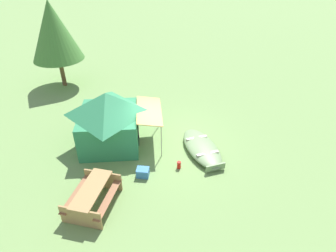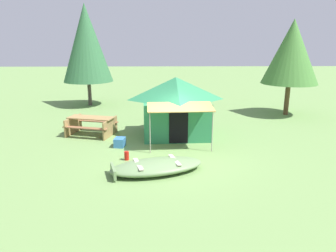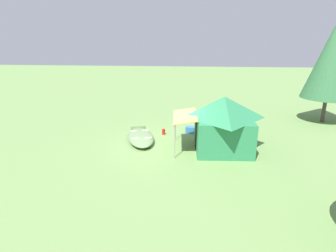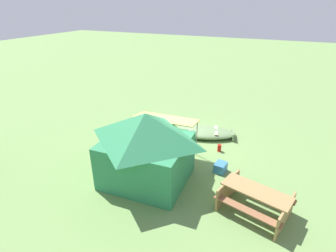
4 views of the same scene
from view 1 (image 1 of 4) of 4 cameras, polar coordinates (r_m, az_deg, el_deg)
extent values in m
plane|color=#6C904E|center=(13.22, -0.36, -3.40)|extent=(80.00, 80.00, 0.00)
ellipsoid|color=#6C8A58|center=(12.70, 6.71, -4.33)|extent=(3.22, 2.06, 0.38)
ellipsoid|color=#25301F|center=(12.69, 6.71, -4.22)|extent=(2.95, 1.85, 0.14)
cube|color=beige|center=(13.05, 5.71, -2.30)|extent=(0.40, 0.98, 0.04)
cube|color=beige|center=(12.19, 7.87, -5.37)|extent=(0.40, 0.98, 0.04)
cube|color=#6C8A58|center=(11.75, 9.39, -8.09)|extent=(0.30, 0.82, 0.29)
cube|color=#2D8251|center=(13.06, -11.46, -0.46)|extent=(2.87, 2.61, 1.58)
pyramid|color=#2D8251|center=(12.42, -12.10, 4.45)|extent=(3.10, 2.82, 0.96)
cube|color=black|center=(13.02, -5.95, -0.67)|extent=(0.76, 0.07, 1.26)
cube|color=tan|center=(12.51, -3.78, 3.12)|extent=(2.52, 1.20, 0.19)
cylinder|color=gray|center=(13.96, -1.93, 2.42)|extent=(0.04, 0.04, 1.50)
cylinder|color=gray|center=(12.03, -1.32, -3.15)|extent=(0.04, 0.04, 1.50)
cube|color=#9D7C4A|center=(10.26, -14.99, -11.98)|extent=(2.10, 1.22, 0.04)
cube|color=#8F5E3D|center=(10.26, -11.72, -13.89)|extent=(1.98, 0.76, 0.04)
cube|color=#8F5E3D|center=(10.72, -17.62, -12.49)|extent=(1.98, 0.76, 0.04)
cube|color=#9D7C4A|center=(10.04, -16.94, -17.00)|extent=(0.43, 1.40, 0.76)
cube|color=#9D7C4A|center=(11.09, -12.69, -10.36)|extent=(0.43, 1.40, 0.76)
cube|color=teal|center=(11.47, -5.02, -9.14)|extent=(0.44, 0.53, 0.35)
cylinder|color=red|center=(11.79, 2.18, -7.73)|extent=(0.20, 0.20, 0.31)
cylinder|color=brown|center=(19.47, -20.20, 9.96)|extent=(0.26, 0.26, 1.74)
cone|color=#437A33|center=(18.70, -21.75, 17.18)|extent=(3.01, 3.01, 3.40)
camera|label=2|loc=(15.51, 44.81, 9.37)|focal=33.81mm
camera|label=3|loc=(23.54, -4.26, 26.13)|focal=30.03mm
camera|label=4|loc=(11.55, -54.66, 9.02)|focal=28.47mm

